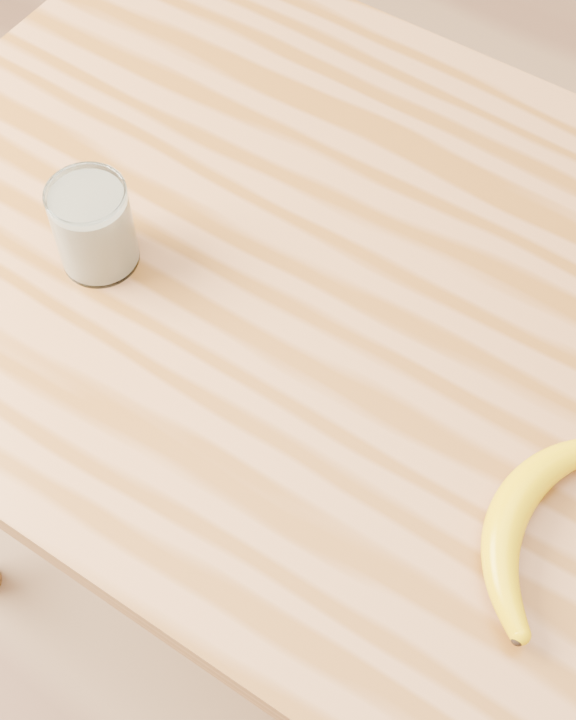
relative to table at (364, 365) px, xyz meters
The scene contains 3 objects.
table is the anchor object (origin of this frame).
smoothie_glass 0.35m from the table, 157.37° to the right, with size 0.08×0.08×0.10m.
banana 0.31m from the table, 31.27° to the right, with size 0.11×0.31×0.04m, color #DFB000, non-canonical shape.
Camera 1 is at (0.27, -0.56, 1.75)m, focal length 50.00 mm.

